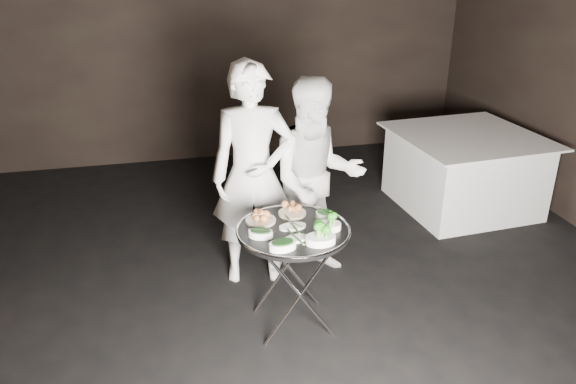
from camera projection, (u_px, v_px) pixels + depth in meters
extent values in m
cube|color=black|center=(287.00, 322.00, 4.03)|extent=(6.00, 7.00, 0.05)
cube|color=black|center=(219.00, 34.00, 6.55)|extent=(6.00, 0.05, 3.00)
cylinder|color=silver|center=(300.00, 295.00, 3.66)|extent=(0.50, 0.02, 0.73)
cylinder|color=silver|center=(300.00, 295.00, 3.66)|extent=(0.50, 0.02, 0.73)
cylinder|color=silver|center=(287.00, 266.00, 4.00)|extent=(0.50, 0.02, 0.73)
cylinder|color=silver|center=(287.00, 266.00, 4.00)|extent=(0.50, 0.02, 0.73)
cylinder|color=silver|center=(262.00, 240.00, 3.65)|extent=(0.02, 0.42, 0.02)
cylinder|color=silver|center=(324.00, 233.00, 3.74)|extent=(0.02, 0.42, 0.02)
cylinder|color=black|center=(293.00, 231.00, 3.68)|extent=(0.74, 0.74, 0.03)
torus|color=silver|center=(293.00, 229.00, 3.68)|extent=(0.76, 0.76, 0.02)
cylinder|color=beige|center=(261.00, 221.00, 3.77)|extent=(0.20, 0.20, 0.02)
cylinder|color=beige|center=(292.00, 213.00, 3.88)|extent=(0.19, 0.19, 0.02)
cylinder|color=white|center=(324.00, 215.00, 3.83)|extent=(0.11, 0.11, 0.04)
cylinder|color=silver|center=(262.00, 215.00, 3.76)|extent=(0.13, 0.13, 0.01)
cylinder|color=silver|center=(293.00, 209.00, 3.85)|extent=(0.04, 0.17, 0.01)
cylinder|color=silver|center=(321.00, 211.00, 3.82)|extent=(0.08, 0.16, 0.01)
cylinder|color=silver|center=(262.00, 230.00, 3.57)|extent=(0.16, 0.08, 0.01)
cylinder|color=silver|center=(328.00, 223.00, 3.66)|extent=(0.09, 0.16, 0.01)
cylinder|color=silver|center=(293.00, 223.00, 3.67)|extent=(0.09, 0.16, 0.01)
imported|color=silver|center=(253.00, 176.00, 4.22)|extent=(0.67, 0.47, 1.73)
imported|color=silver|center=(316.00, 180.00, 4.33)|extent=(0.79, 0.63, 1.59)
cube|color=silver|center=(463.00, 172.00, 5.62)|extent=(1.18, 1.18, 0.74)
cube|color=silver|center=(468.00, 136.00, 5.47)|extent=(1.33, 1.33, 0.02)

